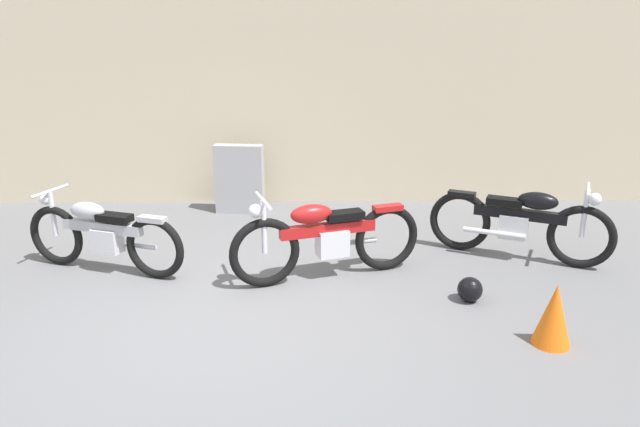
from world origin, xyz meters
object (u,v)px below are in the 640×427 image
helmet (470,289)px  traffic_cone (554,315)px  motorcycle_black (520,222)px  stone_marker (240,179)px  motorcycle_silver (102,235)px  motorcycle_red (326,238)px

helmet → traffic_cone: (0.48, -0.82, 0.15)m
motorcycle_black → stone_marker: bearing=177.4°
motorcycle_black → motorcycle_silver: bearing=-150.8°
traffic_cone → motorcycle_red: motorcycle_red is taller
helmet → traffic_cone: size_ratio=0.45×
stone_marker → motorcycle_red: (1.20, -2.35, -0.04)m
helmet → motorcycle_silver: (-3.84, 0.80, 0.30)m
helmet → motorcycle_red: bearing=157.5°
helmet → motorcycle_black: 1.43m
motorcycle_red → motorcycle_black: (2.24, 0.52, -0.01)m
helmet → motorcycle_silver: 3.93m
traffic_cone → helmet: bearing=120.4°
motorcycle_black → traffic_cone: bearing=-75.3°
traffic_cone → motorcycle_red: (-1.88, 1.40, 0.18)m
stone_marker → helmet: (2.60, -2.93, -0.38)m
stone_marker → motorcycle_black: (3.44, -1.83, -0.05)m
stone_marker → helmet: stone_marker is taller
motorcycle_red → motorcycle_black: bearing=174.9°
traffic_cone → motorcycle_red: size_ratio=0.27×
motorcycle_black → helmet: bearing=-102.0°
stone_marker → motorcycle_red: 2.64m
motorcycle_silver → helmet: bearing=-173.5°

